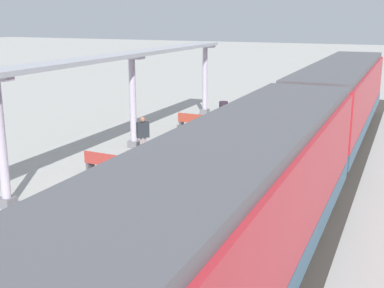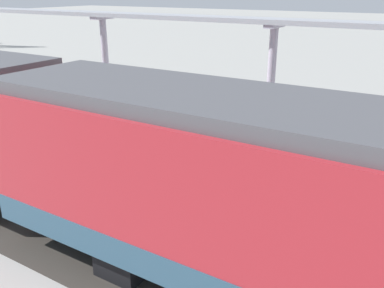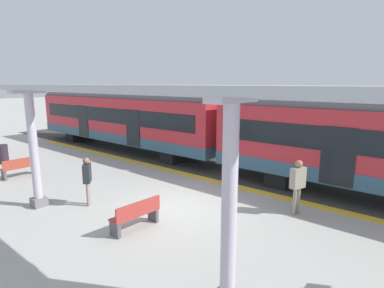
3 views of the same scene
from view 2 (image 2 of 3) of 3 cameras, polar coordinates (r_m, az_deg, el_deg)
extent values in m
plane|color=#A6A59F|center=(14.54, -7.92, 0.42)|extent=(176.00, 176.00, 0.00)
cube|color=yellow|center=(12.48, -16.93, -3.83)|extent=(0.47, 30.83, 0.01)
cube|color=#38332D|center=(11.49, -23.68, -6.95)|extent=(3.20, 42.83, 0.01)
cube|color=black|center=(7.90, 12.89, -4.62)|extent=(0.04, 1.10, 2.00)
cube|color=black|center=(8.49, -6.10, -12.91)|extent=(2.21, 0.90, 0.64)
cube|color=slate|center=(15.09, 10.39, 1.63)|extent=(0.44, 0.44, 0.30)
cylinder|color=#B8ADC1|center=(14.59, 10.87, 8.69)|extent=(0.28, 0.28, 3.50)
cube|color=#B8ADC1|center=(14.33, 11.37, 15.77)|extent=(1.10, 0.36, 0.12)
cube|color=slate|center=(18.99, -11.46, 5.53)|extent=(0.44, 0.44, 0.30)
cylinder|color=#B8ADC1|center=(18.60, -11.88, 11.18)|extent=(0.28, 0.28, 3.50)
cube|color=#B8ADC1|center=(18.40, -12.31, 16.73)|extent=(1.10, 0.36, 0.12)
cube|color=#A8AAB2|center=(16.08, -2.17, 17.14)|extent=(1.20, 24.83, 0.16)
cube|color=#9F3929|center=(13.14, 24.73, -0.55)|extent=(1.50, 0.11, 0.40)
cube|color=#4C4C51|center=(12.65, 24.75, -3.55)|extent=(0.11, 0.40, 0.42)
cube|color=#347F74|center=(21.18, -22.14, 6.78)|extent=(1.51, 0.47, 0.04)
cube|color=#347F74|center=(21.29, -22.53, 7.41)|extent=(1.50, 0.09, 0.40)
cube|color=#4C4C51|center=(21.61, -20.64, 6.61)|extent=(0.11, 0.40, 0.42)
cube|color=#4C4C51|center=(20.86, -23.52, 5.74)|extent=(0.11, 0.40, 0.42)
cube|color=#A0322C|center=(15.85, -3.78, 3.97)|extent=(1.52, 0.53, 0.04)
cube|color=#A0322C|center=(15.90, -4.34, 4.84)|extent=(1.50, 0.15, 0.40)
cube|color=#4C4C51|center=(16.42, -2.31, 3.76)|extent=(0.12, 0.40, 0.42)
cube|color=#4C4C51|center=(15.42, -5.30, 2.55)|extent=(0.12, 0.40, 0.42)
cylinder|color=#4C4C51|center=(19.50, -24.07, 7.41)|extent=(0.10, 0.10, 2.20)
cube|color=silver|center=(19.35, -24.44, 9.85)|extent=(0.56, 0.04, 0.36)
cylinder|color=gray|center=(15.38, -21.89, 1.94)|extent=(0.11, 0.11, 0.88)
cylinder|color=gray|center=(15.32, -22.51, 1.79)|extent=(0.11, 0.11, 0.88)
cube|color=gray|center=(15.14, -22.59, 4.61)|extent=(0.56, 0.38, 0.66)
sphere|color=#96634D|center=(15.03, -22.82, 6.25)|extent=(0.24, 0.24, 0.24)
cylinder|color=gray|center=(14.56, 4.19, 2.31)|extent=(0.11, 0.11, 0.83)
cylinder|color=gray|center=(14.41, 4.44, 2.11)|extent=(0.11, 0.11, 0.83)
cube|color=#23282D|center=(14.27, 4.39, 4.97)|extent=(0.48, 0.51, 0.62)
sphere|color=#8D5D48|center=(14.16, 4.44, 6.62)|extent=(0.22, 0.22, 0.22)
camera|label=1|loc=(23.46, -54.27, 13.96)|focal=47.04mm
camera|label=3|loc=(23.45, -9.93, 18.28)|focal=28.98mm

